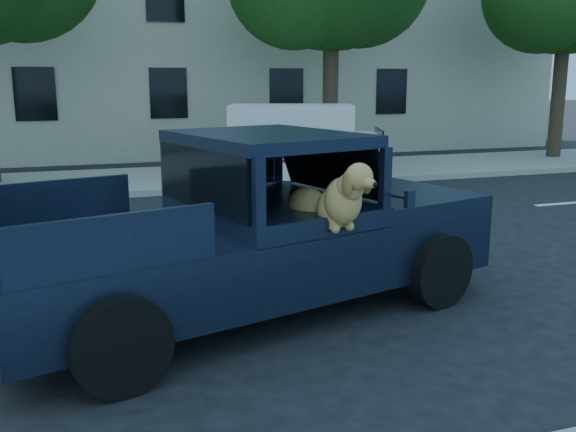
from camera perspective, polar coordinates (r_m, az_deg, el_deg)
name	(u,v)px	position (r m, az deg, el deg)	size (l,w,h in m)	color
ground	(255,290)	(8.29, -2.94, -6.55)	(120.00, 120.00, 0.00)	black
far_sidewalk	(158,180)	(17.09, -11.49, 3.19)	(60.00, 4.00, 0.15)	gray
lane_stripes	(308,223)	(12.01, 1.77, -0.62)	(21.60, 0.14, 0.01)	silver
building_main	(208,27)	(24.67, -7.08, 16.31)	(26.00, 6.00, 9.00)	beige
pickup_truck	(242,254)	(7.31, -4.11, -3.43)	(6.13, 3.71, 2.06)	black
mail_truck	(301,151)	(16.05, 1.18, 5.79)	(4.05, 2.86, 2.03)	silver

